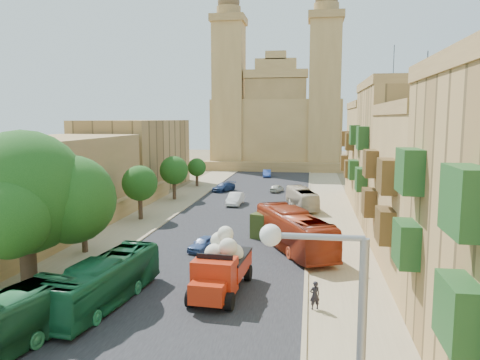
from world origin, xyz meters
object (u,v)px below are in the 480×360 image
(ficus_tree, at_px, (26,197))
(pedestrian_a, at_px, (315,295))
(street_tree_a, at_px, (83,210))
(olive_pickup, at_px, (274,222))
(car_blue_b, at_px, (267,173))
(red_truck, at_px, (221,265))
(bus_cream_east, at_px, (302,198))
(car_white_a, at_px, (235,199))
(bus_green_north, at_px, (105,282))
(street_tree_c, at_px, (174,170))
(car_dkblue, at_px, (224,187))
(pedestrian_c, at_px, (314,247))
(car_cream, at_px, (282,214))
(street_tree_d, at_px, (197,167))
(car_blue_a, at_px, (204,244))
(car_white_b, at_px, (277,188))
(bus_red_east, at_px, (293,231))
(street_tree_b, at_px, (140,183))
(church, at_px, (277,122))

(ficus_tree, relative_size, pedestrian_a, 6.07)
(street_tree_a, xyz_separation_m, pedestrian_a, (17.50, -8.41, -2.52))
(olive_pickup, xyz_separation_m, car_blue_b, (-4.50, 40.87, -0.41))
(red_truck, height_order, bus_cream_east, red_truck)
(car_white_a, bearing_deg, bus_green_north, -91.62)
(street_tree_a, bearing_deg, bus_cream_east, 51.71)
(street_tree_c, relative_size, car_dkblue, 1.30)
(car_white_a, distance_m, pedestrian_c, 22.50)
(car_cream, bearing_deg, street_tree_d, -74.09)
(street_tree_a, xyz_separation_m, bus_green_north, (6.00, -9.47, -2.00))
(ficus_tree, distance_m, car_blue_b, 57.78)
(car_blue_a, xyz_separation_m, pedestrian_a, (8.50, -10.18, 0.23))
(car_white_b, bearing_deg, bus_cream_east, 121.84)
(street_tree_c, relative_size, pedestrian_c, 3.12)
(pedestrian_a, bearing_deg, red_truck, -39.67)
(bus_red_east, relative_size, pedestrian_c, 6.32)
(bus_green_north, height_order, car_cream, bus_green_north)
(pedestrian_c, bearing_deg, red_truck, -42.32)
(street_tree_b, distance_m, car_white_b, 23.75)
(car_dkblue, bearing_deg, street_tree_b, -80.97)
(bus_cream_east, xyz_separation_m, car_blue_b, (-6.69, 28.36, -0.52))
(car_dkblue, distance_m, car_white_b, 7.51)
(street_tree_d, xyz_separation_m, car_dkblue, (5.00, -4.50, -2.23))
(car_white_a, relative_size, car_dkblue, 1.01)
(street_tree_c, relative_size, bus_green_north, 0.58)
(street_tree_d, bearing_deg, street_tree_a, -90.00)
(church, xyz_separation_m, street_tree_c, (-10.00, -42.61, -5.80))
(pedestrian_a, relative_size, pedestrian_c, 0.89)
(street_tree_d, distance_m, car_white_b, 13.33)
(olive_pickup, height_order, car_dkblue, olive_pickup)
(pedestrian_a, bearing_deg, street_tree_c, -84.30)
(street_tree_c, xyz_separation_m, olive_pickup, (14.00, -16.00, -2.67))
(ficus_tree, distance_m, car_cream, 26.18)
(pedestrian_a, height_order, pedestrian_c, pedestrian_c)
(ficus_tree, xyz_separation_m, street_tree_c, (-0.59, 31.99, -1.98))
(street_tree_d, relative_size, bus_green_north, 0.45)
(car_cream, xyz_separation_m, car_blue_b, (-4.87, 35.20, 0.03))
(street_tree_b, relative_size, bus_green_north, 0.58)
(bus_red_east, distance_m, pedestrian_a, 11.53)
(church, distance_m, car_blue_b, 19.85)
(bus_cream_east, height_order, car_cream, bus_cream_east)
(street_tree_d, relative_size, pedestrian_a, 2.69)
(bus_green_north, relative_size, pedestrian_a, 5.98)
(street_tree_b, relative_size, car_white_b, 1.75)
(car_blue_a, bearing_deg, bus_green_north, -85.69)
(car_blue_b, bearing_deg, car_cream, -86.34)
(bus_green_north, relative_size, car_dkblue, 2.22)
(car_blue_b, bearing_deg, street_tree_d, -130.65)
(street_tree_d, height_order, car_dkblue, street_tree_d)
(red_truck, height_order, car_blue_b, red_truck)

